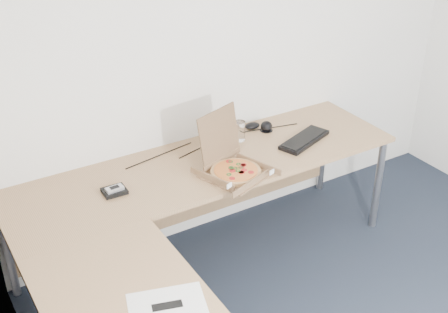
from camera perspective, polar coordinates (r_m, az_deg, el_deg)
desk at (r=3.23m, az=-2.90°, el=-5.80°), size 2.50×2.20×0.73m
pizza_box at (r=3.53m, az=0.96°, el=-1.10°), size 0.33×0.39×0.34m
drinking_glass at (r=3.90m, az=1.49°, el=2.47°), size 0.08×0.08×0.13m
keyboard at (r=3.94m, az=7.70°, el=1.60°), size 0.43×0.27×0.03m
mouse at (r=4.08m, az=2.72°, el=2.96°), size 0.12×0.08×0.04m
wallet at (r=3.42m, az=-10.46°, el=-3.28°), size 0.14×0.11×0.02m
phone at (r=3.40m, az=-10.45°, el=-3.06°), size 0.10×0.06×0.02m
paper_sheet at (r=2.67m, az=-5.47°, el=-14.06°), size 0.39×0.32×0.00m
dome_speaker at (r=4.05m, az=4.09°, el=2.97°), size 0.09×0.09×0.07m
cable_bundle at (r=3.89m, az=-1.31°, el=1.32°), size 0.61×0.13×0.01m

